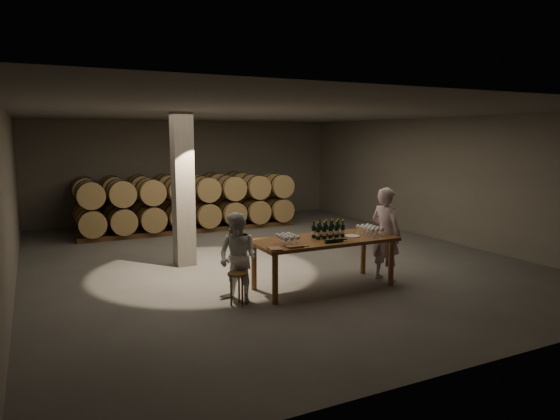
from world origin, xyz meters
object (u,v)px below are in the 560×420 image
person_man (386,234)px  person_woman (238,258)px  stool (237,279)px  plate (352,236)px  notebook_near (293,246)px  bottle_cluster (328,231)px  tasting_table (324,244)px

person_man → person_woman: 2.97m
person_man → person_woman: person_man is taller
stool → person_man: person_man is taller
person_man → stool: bearing=79.0°
plate → stool: size_ratio=0.55×
stool → person_woman: 0.34m
notebook_near → person_woman: size_ratio=0.19×
stool → person_woman: person_woman is taller
bottle_cluster → notebook_near: bearing=-155.5°
notebook_near → person_man: bearing=9.4°
tasting_table → notebook_near: bearing=-155.1°
plate → notebook_near: (-1.36, -0.30, 0.01)m
plate → person_woman: 2.23m
stool → person_man: (3.03, 0.08, 0.45)m
bottle_cluster → person_woman: bearing=-176.3°
stool → notebook_near: bearing=-11.7°
tasting_table → plate: size_ratio=8.97×
bottle_cluster → person_man: bearing=-7.8°
plate → stool: bearing=-177.2°
bottle_cluster → person_man: size_ratio=0.34×
tasting_table → person_man: size_ratio=1.47×
tasting_table → person_woman: (-1.68, -0.07, -0.05)m
person_man → tasting_table: bearing=72.6°
bottle_cluster → plate: size_ratio=2.07×
notebook_near → person_woman: person_woman is taller
person_man → person_woman: bearing=76.7°
plate → person_woman: bearing=179.8°
plate → bottle_cluster: bearing=163.8°
person_woman → stool: bearing=-59.1°
stool → person_woman: size_ratio=0.36×
plate → stool: 2.34m
notebook_near → tasting_table: bearing=27.1°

